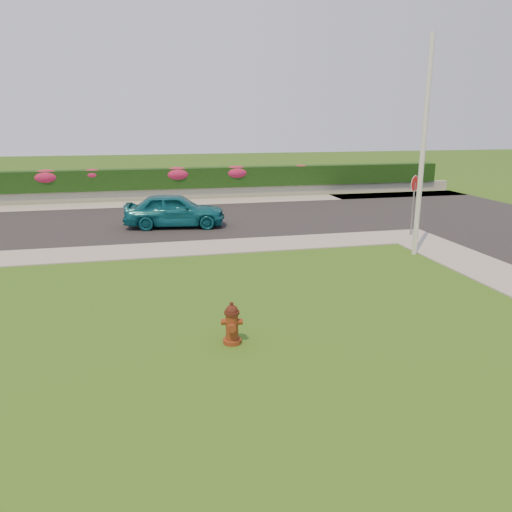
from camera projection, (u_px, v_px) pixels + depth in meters
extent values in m
plane|color=black|center=(312.00, 366.00, 8.92)|extent=(120.00, 120.00, 0.00)
cube|color=black|center=(90.00, 225.00, 21.00)|extent=(26.00, 8.00, 0.04)
cube|color=gray|center=(43.00, 256.00, 16.08)|extent=(24.00, 2.00, 0.04)
cube|color=gray|center=(409.00, 236.00, 18.90)|extent=(2.00, 2.00, 0.04)
cube|color=gray|center=(176.00, 203.00, 26.57)|extent=(34.00, 2.00, 0.04)
cube|color=gray|center=(174.00, 194.00, 27.90)|extent=(34.00, 0.40, 0.60)
cube|color=black|center=(173.00, 178.00, 27.77)|extent=(32.00, 0.90, 1.10)
cylinder|color=#52230C|center=(232.00, 341.00, 9.85)|extent=(0.36, 0.36, 0.09)
cylinder|color=#52230C|center=(232.00, 326.00, 9.77)|extent=(0.25, 0.25, 0.56)
cylinder|color=black|center=(232.00, 312.00, 9.69)|extent=(0.30, 0.30, 0.05)
sphere|color=black|center=(232.00, 311.00, 9.68)|extent=(0.25, 0.25, 0.25)
cylinder|color=black|center=(232.00, 304.00, 9.65)|extent=(0.08, 0.08, 0.08)
cylinder|color=#52230C|center=(224.00, 322.00, 9.74)|extent=(0.13, 0.14, 0.12)
cylinder|color=#52230C|center=(240.00, 322.00, 9.75)|extent=(0.13, 0.14, 0.12)
cylinder|color=#52230C|center=(232.00, 328.00, 9.60)|extent=(0.18, 0.16, 0.16)
imported|color=#0E596A|center=(175.00, 210.00, 20.31)|extent=(4.22, 2.15, 1.38)
cylinder|color=silver|center=(423.00, 149.00, 15.55)|extent=(0.16, 0.16, 6.78)
cylinder|color=slate|center=(413.00, 210.00, 18.74)|extent=(0.06, 0.06, 2.04)
cylinder|color=#B10B14|center=(415.00, 184.00, 18.49)|extent=(0.50, 0.36, 0.59)
cylinder|color=white|center=(415.00, 184.00, 18.49)|extent=(0.53, 0.37, 0.63)
ellipsoid|color=#C22147|center=(46.00, 177.00, 26.18)|extent=(1.54, 0.99, 0.77)
ellipsoid|color=#C22147|center=(92.00, 175.00, 26.67)|extent=(1.19, 0.77, 0.60)
ellipsoid|color=#C22147|center=(177.00, 174.00, 27.67)|extent=(1.57, 1.01, 0.78)
ellipsoid|color=#C22147|center=(236.00, 173.00, 28.39)|extent=(1.53, 0.98, 0.77)
ellipsoid|color=#C22147|center=(301.00, 169.00, 29.20)|extent=(1.02, 0.65, 0.51)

